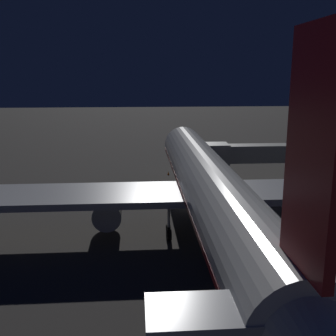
{
  "coord_description": "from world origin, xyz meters",
  "views": [
    {
      "loc": [
        7.24,
        50.42,
        16.94
      ],
      "look_at": [
        3.0,
        -7.0,
        3.5
      ],
      "focal_mm": 43.55,
      "sensor_mm": 36.0,
      "label": 1
    }
  ],
  "objects_px": {
    "airliner_at_gate": "(211,191)",
    "traffic_cone_nose_starboard": "(168,173)",
    "jet_bridge": "(265,153)",
    "traffic_cone_nose_port": "(194,173)"
  },
  "relations": [
    {
      "from": "airliner_at_gate",
      "to": "traffic_cone_nose_starboard",
      "type": "height_order",
      "value": "airliner_at_gate"
    },
    {
      "from": "airliner_at_gate",
      "to": "jet_bridge",
      "type": "xyz_separation_m",
      "value": [
        -11.19,
        -18.07,
        0.14
      ]
    },
    {
      "from": "traffic_cone_nose_starboard",
      "to": "traffic_cone_nose_port",
      "type": "bearing_deg",
      "value": 180.0
    },
    {
      "from": "traffic_cone_nose_starboard",
      "to": "airliner_at_gate",
      "type": "bearing_deg",
      "value": 94.45
    },
    {
      "from": "jet_bridge",
      "to": "traffic_cone_nose_port",
      "type": "height_order",
      "value": "jet_bridge"
    },
    {
      "from": "airliner_at_gate",
      "to": "traffic_cone_nose_starboard",
      "type": "relative_size",
      "value": 108.85
    },
    {
      "from": "jet_bridge",
      "to": "traffic_cone_nose_starboard",
      "type": "bearing_deg",
      "value": -37.35
    },
    {
      "from": "airliner_at_gate",
      "to": "jet_bridge",
      "type": "relative_size",
      "value": 2.89
    },
    {
      "from": "jet_bridge",
      "to": "traffic_cone_nose_port",
      "type": "relative_size",
      "value": 37.61
    },
    {
      "from": "airliner_at_gate",
      "to": "jet_bridge",
      "type": "distance_m",
      "value": 21.26
    }
  ]
}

